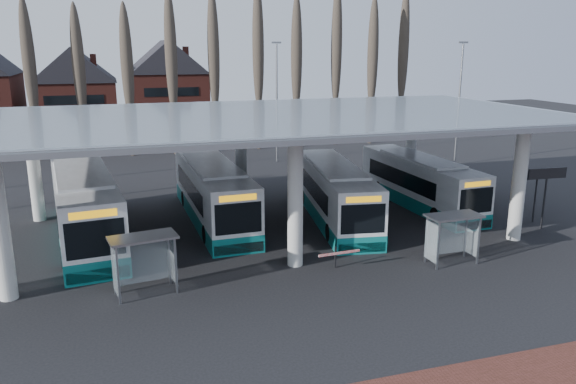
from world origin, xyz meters
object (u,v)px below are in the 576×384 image
object	(u,v)px
bus_1	(213,193)
bus_3	(419,182)
bus_0	(84,206)
bus_2	(334,194)
shelter_2	(452,227)
shelter_1	(143,251)

from	to	relation	value
bus_1	bus_3	bearing A→B (deg)	-4.33
bus_0	bus_1	size ratio (longest dim) A/B	1.08
bus_0	bus_1	xyz separation A→B (m)	(6.95, 1.07, -0.10)
bus_1	bus_2	size ratio (longest dim) A/B	1.02
bus_0	shelter_2	world-z (taller)	bus_0
bus_0	bus_2	xyz separation A→B (m)	(13.67, -0.87, -0.16)
bus_1	bus_3	size ratio (longest dim) A/B	1.09
bus_3	bus_0	bearing A→B (deg)	179.09
bus_3	shelter_1	world-z (taller)	bus_3
shelter_1	shelter_2	bearing A→B (deg)	-12.32
bus_3	shelter_2	size ratio (longest dim) A/B	4.43
bus_3	shelter_2	xyz separation A→B (m)	(-3.65, -9.17, 0.24)
bus_0	bus_1	world-z (taller)	bus_0
bus_2	shelter_1	bearing A→B (deg)	-138.73
bus_3	shelter_2	bearing A→B (deg)	-113.68
shelter_2	bus_0	bearing A→B (deg)	150.50
bus_2	bus_0	bearing A→B (deg)	-174.95
bus_0	bus_1	bearing A→B (deg)	2.68
bus_1	shelter_2	distance (m)	13.57
bus_0	shelter_2	distance (m)	18.48
bus_3	bus_1	bearing A→B (deg)	174.95
shelter_1	shelter_2	distance (m)	13.77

